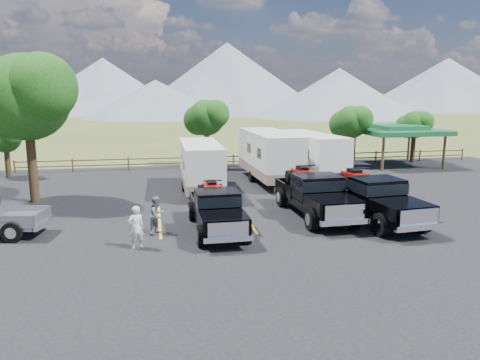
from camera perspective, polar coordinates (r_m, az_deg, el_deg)
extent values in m
plane|color=#4B5825|center=(19.17, 8.86, -7.39)|extent=(320.00, 320.00, 0.00)
cube|color=black|center=(21.88, 6.24, -4.93)|extent=(44.00, 34.00, 0.04)
cube|color=gold|center=(21.93, -9.78, -4.93)|extent=(0.12, 5.50, 0.01)
cube|color=gold|center=(22.33, 0.56, -4.47)|extent=(0.12, 5.50, 0.01)
cube|color=gold|center=(23.42, 10.22, -3.91)|extent=(0.12, 5.50, 0.01)
cube|color=gold|center=(25.10, 18.80, -3.33)|extent=(0.12, 5.50, 0.01)
cylinder|color=black|center=(27.11, -24.02, 2.07)|extent=(0.48, 0.48, 4.48)
sphere|color=#174110|center=(26.85, -24.59, 9.17)|extent=(4.48, 4.48, 4.48)
sphere|color=#174110|center=(25.86, -22.99, 10.32)|extent=(3.52, 3.52, 3.52)
sphere|color=#174110|center=(27.76, -26.00, 8.42)|extent=(3.84, 3.84, 3.84)
cylinder|color=black|center=(37.63, 13.25, 3.69)|extent=(0.39, 0.39, 2.80)
sphere|color=#174110|center=(37.43, 13.39, 6.88)|extent=(2.52, 2.52, 2.52)
sphere|color=#174110|center=(37.23, 14.46, 7.23)|extent=(1.98, 1.98, 1.98)
sphere|color=#174110|center=(37.60, 12.43, 6.66)|extent=(2.16, 2.16, 2.16)
cylinder|color=black|center=(41.29, 20.33, 3.73)|extent=(0.38, 0.38, 2.52)
sphere|color=#174110|center=(41.12, 20.51, 6.34)|extent=(2.24, 2.24, 2.24)
sphere|color=#174110|center=(41.01, 21.39, 6.61)|extent=(1.76, 1.76, 1.76)
sphere|color=#174110|center=(41.20, 19.70, 6.18)|extent=(1.92, 1.92, 1.92)
cylinder|color=black|center=(36.62, -4.04, 3.98)|extent=(0.41, 0.41, 3.08)
sphere|color=#174110|center=(36.41, -4.09, 7.59)|extent=(2.80, 2.80, 2.80)
sphere|color=#174110|center=(35.98, -3.04, 8.04)|extent=(2.20, 2.20, 2.20)
sphere|color=#174110|center=(36.80, -5.04, 7.30)|extent=(2.40, 2.40, 2.40)
cylinder|color=black|center=(35.82, -26.48, 2.01)|extent=(0.36, 0.36, 2.24)
sphere|color=#174110|center=(35.62, -26.71, 4.68)|extent=(2.10, 2.10, 2.10)
sphere|color=#174110|center=(35.12, -26.20, 5.02)|extent=(1.65, 1.65, 1.65)
sphere|color=#174110|center=(36.07, -27.19, 4.46)|extent=(1.80, 1.80, 1.80)
cylinder|color=brown|center=(37.33, -25.79, 1.43)|extent=(0.12, 0.12, 1.00)
cylinder|color=brown|center=(36.49, -19.72, 1.69)|extent=(0.12, 0.12, 1.00)
cylinder|color=brown|center=(36.07, -13.43, 1.93)|extent=(0.12, 0.12, 1.00)
cylinder|color=brown|center=(36.10, -7.08, 2.16)|extent=(0.12, 0.12, 1.00)
cylinder|color=brown|center=(36.56, -0.81, 2.35)|extent=(0.12, 0.12, 1.00)
cylinder|color=brown|center=(37.45, 5.24, 2.51)|extent=(0.12, 0.12, 1.00)
cylinder|color=brown|center=(38.73, 10.94, 2.64)|extent=(0.12, 0.12, 1.00)
cylinder|color=brown|center=(40.37, 16.24, 2.74)|extent=(0.12, 0.12, 1.00)
cylinder|color=brown|center=(42.33, 21.08, 2.80)|extent=(0.12, 0.12, 1.00)
cylinder|color=brown|center=(44.56, 25.47, 2.85)|extent=(0.12, 0.12, 1.00)
cube|color=brown|center=(36.96, 2.25, 2.36)|extent=(36.00, 0.06, 0.08)
cube|color=brown|center=(36.90, 2.25, 2.97)|extent=(36.00, 0.06, 0.08)
cylinder|color=brown|center=(36.06, 17.03, 3.03)|extent=(0.20, 0.20, 2.60)
cylinder|color=brown|center=(40.52, 13.76, 4.03)|extent=(0.20, 0.20, 2.60)
cylinder|color=brown|center=(38.64, 23.62, 3.09)|extent=(0.20, 0.20, 2.60)
cylinder|color=brown|center=(42.82, 19.88, 4.05)|extent=(0.20, 0.20, 2.60)
cube|color=#1B6037|center=(39.28, 18.71, 5.68)|extent=(6.20, 6.20, 0.35)
cube|color=#1B6037|center=(39.26, 18.73, 6.12)|extent=(3.50, 3.50, 0.35)
cone|color=slate|center=(129.65, -16.25, 11.03)|extent=(44.00, 44.00, 14.00)
cone|color=slate|center=(126.76, -1.58, 12.37)|extent=(52.00, 52.00, 18.00)
cone|color=slate|center=(141.87, 11.96, 10.78)|extent=(40.00, 40.00, 12.00)
cone|color=slate|center=(153.59, 23.86, 10.65)|extent=(50.00, 50.00, 15.00)
cone|color=slate|center=(104.13, -10.20, 9.74)|extent=(32.00, 32.00, 8.00)
cone|color=slate|center=(109.19, 11.63, 10.00)|extent=(40.00, 40.00, 9.00)
cube|color=black|center=(20.04, -2.81, -4.53)|extent=(1.80, 5.46, 0.34)
cube|color=black|center=(18.19, -1.97, -4.98)|extent=(1.85, 1.73, 0.48)
cube|color=black|center=(19.75, -2.78, -2.69)|extent=(1.81, 1.50, 0.96)
cube|color=black|center=(19.72, -2.78, -2.29)|extent=(1.85, 1.56, 0.43)
cube|color=black|center=(21.62, -3.48, -2.66)|extent=(1.85, 2.31, 0.53)
cube|color=white|center=(17.29, -1.45, -6.01)|extent=(1.53, 0.09, 0.53)
cube|color=white|center=(17.34, -1.41, -7.21)|extent=(1.87, 0.19, 0.21)
cube|color=white|center=(22.80, -3.86, -2.77)|extent=(1.87, 0.17, 0.21)
cylinder|color=black|center=(18.18, -4.75, -6.76)|extent=(0.29, 0.86, 0.86)
cylinder|color=black|center=(18.45, 0.84, -6.45)|extent=(0.29, 0.86, 0.86)
cylinder|color=black|center=(21.80, -5.87, -3.76)|extent=(0.29, 0.86, 0.86)
cylinder|color=black|center=(22.02, -1.20, -3.55)|extent=(0.29, 0.86, 0.86)
cube|color=maroon|center=(21.48, -3.50, -0.98)|extent=(0.68, 1.25, 0.33)
cube|color=black|center=(21.43, -3.51, -0.36)|extent=(0.39, 0.72, 0.17)
cube|color=maroon|center=(20.95, -3.31, -1.02)|extent=(0.77, 0.34, 0.21)
cylinder|color=black|center=(20.97, -3.35, -0.07)|extent=(0.86, 0.06, 0.06)
cylinder|color=black|center=(20.96, -4.47, -1.83)|extent=(0.25, 0.54, 0.54)
cylinder|color=black|center=(21.07, -2.14, -1.74)|extent=(0.25, 0.54, 0.54)
cylinder|color=black|center=(21.98, -4.79, -1.23)|extent=(0.25, 0.54, 0.54)
cylinder|color=black|center=(22.08, -2.57, -1.15)|extent=(0.25, 0.54, 0.54)
cube|color=black|center=(22.57, 9.21, -2.67)|extent=(2.17, 6.25, 0.39)
cube|color=black|center=(20.60, 11.36, -2.91)|extent=(2.14, 2.01, 0.54)
cube|color=black|center=(22.28, 9.39, -0.79)|extent=(2.09, 1.75, 1.09)
cube|color=black|center=(22.24, 9.41, -0.37)|extent=(2.14, 1.82, 0.49)
cube|color=black|center=(24.28, 7.55, -0.92)|extent=(2.16, 2.67, 0.60)
cube|color=white|center=(19.64, 12.65, -3.81)|extent=(1.74, 0.14, 0.60)
cube|color=white|center=(19.69, 12.68, -5.02)|extent=(2.14, 0.26, 0.24)
cube|color=white|center=(25.56, 6.54, -1.13)|extent=(2.14, 0.23, 0.24)
cylinder|color=black|center=(20.31, 8.72, -4.76)|extent=(0.35, 0.99, 0.98)
cylinder|color=black|center=(21.12, 13.92, -4.35)|extent=(0.35, 0.99, 0.98)
cylinder|color=black|center=(24.25, 5.09, -2.08)|extent=(0.35, 0.99, 0.98)
cylinder|color=black|center=(24.93, 9.58, -1.83)|extent=(0.35, 0.99, 0.98)
cube|color=maroon|center=(24.14, 7.59, 0.78)|extent=(0.80, 1.43, 0.38)
cube|color=black|center=(24.10, 7.61, 1.42)|extent=(0.46, 0.83, 0.20)
cube|color=maroon|center=(23.57, 8.09, 0.79)|extent=(0.88, 0.40, 0.24)
cylinder|color=black|center=(23.61, 8.02, 1.74)|extent=(0.98, 0.09, 0.07)
cylinder|color=black|center=(23.47, 6.95, -0.04)|extent=(0.30, 0.62, 0.61)
cylinder|color=black|center=(23.81, 9.17, 0.06)|extent=(0.30, 0.62, 0.61)
cylinder|color=black|center=(24.58, 6.04, 0.49)|extent=(0.30, 0.62, 0.61)
cylinder|color=black|center=(24.90, 8.17, 0.57)|extent=(0.30, 0.62, 0.61)
cube|color=black|center=(22.38, 16.07, -3.08)|extent=(2.53, 6.35, 0.39)
cube|color=black|center=(20.60, 19.17, -3.31)|extent=(2.25, 2.13, 0.54)
cube|color=black|center=(22.10, 16.36, -1.18)|extent=(2.19, 1.87, 1.09)
cube|color=black|center=(22.07, 16.38, -0.77)|extent=(2.23, 1.94, 0.49)
cube|color=black|center=(23.95, 13.66, -1.31)|extent=(2.31, 2.78, 0.60)
cube|color=white|center=(19.74, 20.99, -4.20)|extent=(1.74, 0.24, 0.60)
cube|color=white|center=(19.80, 21.02, -5.41)|extent=(2.14, 0.38, 0.24)
cube|color=white|center=(25.14, 12.18, -1.51)|extent=(2.14, 0.36, 0.24)
cylinder|color=black|center=(20.14, 16.77, -5.25)|extent=(0.41, 1.00, 0.98)
cylinder|color=black|center=(21.28, 21.44, -4.68)|extent=(0.41, 1.00, 0.98)
cylinder|color=black|center=(23.75, 11.22, -2.53)|extent=(0.41, 1.00, 0.98)
cylinder|color=black|center=(24.73, 15.46, -2.19)|extent=(0.41, 1.00, 0.98)
cube|color=maroon|center=(23.81, 13.74, 0.42)|extent=(0.88, 1.48, 0.38)
cube|color=black|center=(23.76, 13.77, 1.06)|extent=(0.50, 0.85, 0.20)
cube|color=maroon|center=(23.28, 14.47, 0.42)|extent=(0.90, 0.46, 0.24)
cylinder|color=black|center=(23.31, 14.38, 1.39)|extent=(0.98, 0.15, 0.07)
cylinder|color=black|center=(23.10, 13.38, -0.43)|extent=(0.33, 0.63, 0.61)
cylinder|color=black|center=(23.59, 15.47, -0.30)|extent=(0.33, 0.63, 0.61)
cylinder|color=black|center=(24.13, 12.01, 0.11)|extent=(0.33, 0.63, 0.61)
cylinder|color=black|center=(24.60, 14.04, 0.22)|extent=(0.33, 0.63, 0.61)
cube|color=silver|center=(27.45, -4.79, 2.02)|extent=(2.27, 6.72, 2.40)
cube|color=#7B6955|center=(27.62, -4.76, 0.10)|extent=(2.29, 6.75, 0.53)
cube|color=black|center=(25.70, -6.88, 1.90)|extent=(0.03, 0.80, 0.53)
cube|color=black|center=(25.89, -2.11, 2.04)|extent=(0.03, 0.80, 0.53)
cylinder|color=black|center=(27.90, -6.85, -0.76)|extent=(0.23, 0.63, 0.62)
cylinder|color=black|center=(28.06, -2.75, -0.62)|extent=(0.23, 0.63, 0.62)
cube|color=black|center=(23.65, -3.89, -2.51)|extent=(0.14, 1.60, 0.09)
cube|color=silver|center=(30.34, 3.64, 3.31)|extent=(2.62, 7.60, 2.71)
cube|color=#7B6955|center=(30.50, 3.61, 1.34)|extent=(2.65, 7.64, 0.60)
cube|color=black|center=(28.18, 2.31, 3.29)|extent=(0.05, 0.90, 0.60)
cube|color=black|center=(28.89, 7.00, 3.40)|extent=(0.05, 0.90, 0.60)
cylinder|color=black|center=(30.59, 1.41, 0.43)|extent=(0.27, 0.71, 0.70)
cylinder|color=black|center=(31.20, 5.45, 0.60)|extent=(0.27, 0.71, 0.70)
cube|color=black|center=(26.18, 6.41, -1.10)|extent=(0.17, 1.81, 0.10)
cube|color=silver|center=(31.36, 8.45, 3.28)|extent=(3.22, 7.38, 2.57)
cube|color=#7B6955|center=(31.51, 8.39, 1.48)|extent=(3.25, 7.42, 0.57)
cube|color=black|center=(29.24, 8.01, 3.24)|extent=(0.13, 0.85, 0.57)
cube|color=black|center=(30.33, 11.93, 3.39)|extent=(0.13, 0.85, 0.57)
cylinder|color=black|center=(31.38, 6.39, 0.61)|extent=(0.32, 0.69, 0.67)
cylinder|color=black|center=(32.33, 9.84, 0.82)|extent=(0.32, 0.69, 0.67)
cube|color=black|center=(27.76, 12.47, -0.66)|extent=(0.34, 1.71, 0.10)
cube|color=gray|center=(21.36, -25.61, -4.02)|extent=(2.44, 2.08, 0.50)
cube|color=white|center=(21.02, -22.80, -4.89)|extent=(0.43, 1.79, 0.20)
cylinder|color=black|center=(22.16, -24.24, -4.50)|extent=(0.85, 0.40, 0.82)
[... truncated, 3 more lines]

